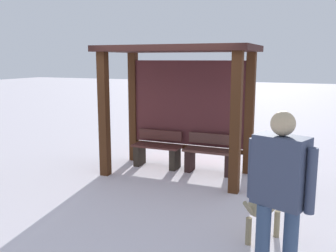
% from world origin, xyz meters
% --- Properties ---
extents(ground_plane, '(60.00, 60.00, 0.00)m').
position_xyz_m(ground_plane, '(0.00, 0.00, 0.00)').
color(ground_plane, silver).
extents(bus_shelter, '(2.83, 1.52, 2.42)m').
position_xyz_m(bus_shelter, '(0.00, 0.18, 1.74)').
color(bus_shelter, '#442513').
rests_on(bus_shelter, ground).
extents(bench_left_inside, '(0.99, 0.40, 0.73)m').
position_xyz_m(bench_left_inside, '(-0.56, 0.31, 0.32)').
color(bench_left_inside, '#512925').
rests_on(bench_left_inside, ground).
extents(bench_center_inside, '(0.99, 0.37, 0.75)m').
position_xyz_m(bench_center_inside, '(0.56, 0.30, 0.34)').
color(bench_center_inside, brown).
rests_on(bench_center_inside, ground).
extents(person_walking, '(0.66, 0.41, 1.72)m').
position_xyz_m(person_walking, '(2.19, -2.99, 1.02)').
color(person_walking, '#3A435C').
rests_on(person_walking, ground).
extents(dog, '(0.47, 0.95, 0.66)m').
position_xyz_m(dog, '(1.96, -2.04, 0.47)').
color(dog, '#8C7D5C').
rests_on(dog, ground).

